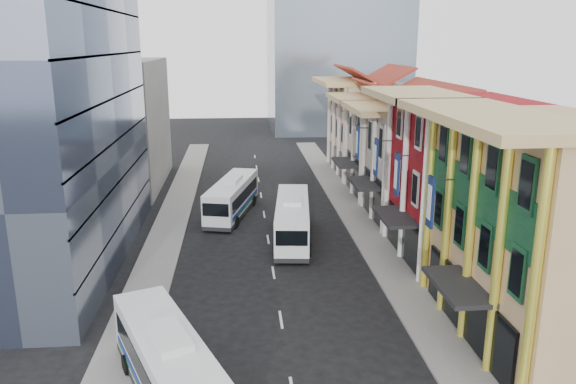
{
  "coord_description": "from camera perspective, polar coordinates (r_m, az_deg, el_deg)",
  "views": [
    {
      "loc": [
        -2.24,
        -21.94,
        15.83
      ],
      "look_at": [
        1.28,
        17.67,
        5.19
      ],
      "focal_mm": 35.0,
      "sensor_mm": 36.0,
      "label": 1
    }
  ],
  "objects": [
    {
      "name": "sidewalk_right",
      "position": [
        47.9,
        8.2,
        -4.39
      ],
      "size": [
        3.0,
        90.0,
        0.15
      ],
      "primitive_type": "cube",
      "color": "slate",
      "rests_on": "ground"
    },
    {
      "name": "sidewalk_left",
      "position": [
        47.1,
        -12.46,
        -4.94
      ],
      "size": [
        3.0,
        90.0,
        0.15
      ],
      "primitive_type": "cube",
      "color": "slate",
      "rests_on": "ground"
    },
    {
      "name": "shophouse_tan",
      "position": [
        32.96,
        24.8,
        -3.81
      ],
      "size": [
        8.0,
        14.0,
        12.0
      ],
      "primitive_type": "cube",
      "color": "tan",
      "rests_on": "ground"
    },
    {
      "name": "shophouse_red",
      "position": [
        43.32,
        17.09,
        1.19
      ],
      "size": [
        8.0,
        10.0,
        12.0
      ],
      "primitive_type": "cube",
      "color": "maroon",
      "rests_on": "ground"
    },
    {
      "name": "shophouse_cream_near",
      "position": [
        52.23,
        13.17,
        2.61
      ],
      "size": [
        8.0,
        9.0,
        10.0
      ],
      "primitive_type": "cube",
      "color": "beige",
      "rests_on": "ground"
    },
    {
      "name": "shophouse_cream_mid",
      "position": [
        60.67,
        10.57,
        4.44
      ],
      "size": [
        8.0,
        9.0,
        10.0
      ],
      "primitive_type": "cube",
      "color": "beige",
      "rests_on": "ground"
    },
    {
      "name": "shophouse_cream_far",
      "position": [
        70.61,
        8.33,
        6.41
      ],
      "size": [
        8.0,
        12.0,
        11.0
      ],
      "primitive_type": "cube",
      "color": "beige",
      "rests_on": "ground"
    },
    {
      "name": "office_tower",
      "position": [
        43.53,
        -25.54,
        12.47
      ],
      "size": [
        12.0,
        26.0,
        30.0
      ],
      "primitive_type": "cube",
      "color": "#414B67",
      "rests_on": "ground"
    },
    {
      "name": "office_block_far",
      "position": [
        66.0,
        -17.18,
        6.62
      ],
      "size": [
        10.0,
        18.0,
        14.0
      ],
      "primitive_type": "cube",
      "color": "gray",
      "rests_on": "ground"
    },
    {
      "name": "bus_left_near",
      "position": [
        26.59,
        -11.87,
        -17.16
      ],
      "size": [
        6.84,
        11.55,
        3.65
      ],
      "primitive_type": null,
      "rotation": [
        0.0,
        0.0,
        0.39
      ],
      "color": "silver",
      "rests_on": "ground"
    },
    {
      "name": "bus_left_far",
      "position": [
        53.01,
        -5.69,
        -0.43
      ],
      "size": [
        5.3,
        11.63,
        3.63
      ],
      "primitive_type": null,
      "rotation": [
        0.0,
        0.0,
        -0.24
      ],
      "color": "silver",
      "rests_on": "ground"
    },
    {
      "name": "bus_right",
      "position": [
        46.02,
        0.45,
        -2.72
      ],
      "size": [
        3.89,
        11.7,
        3.68
      ],
      "primitive_type": null,
      "rotation": [
        0.0,
        0.0,
        -0.11
      ],
      "color": "white",
      "rests_on": "ground"
    }
  ]
}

